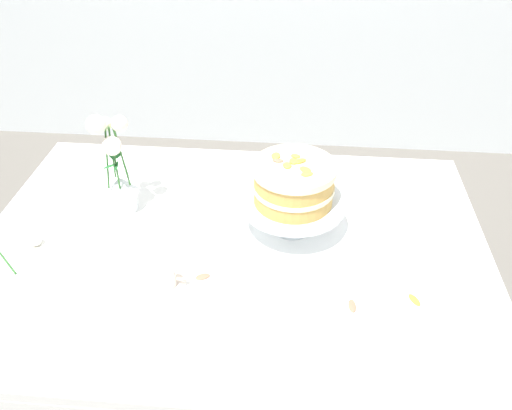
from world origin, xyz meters
TOP-DOWN VIEW (x-y plane):
  - ground_plane at (0.00, 0.00)m, footprint 12.00×12.00m
  - dining_table at (0.00, -0.02)m, footprint 1.40×1.00m
  - linen_napkin at (0.16, 0.08)m, footprint 0.38×0.38m
  - cake_stand at (0.16, 0.08)m, footprint 0.29×0.29m
  - layer_cake at (0.16, 0.08)m, footprint 0.22×0.22m
  - flower_vase at (-0.34, 0.13)m, footprint 0.11×0.11m
  - teacup at (-0.15, -0.17)m, footprint 0.12×0.12m
  - fallen_rose at (-0.54, -0.06)m, footprint 0.14×0.14m
  - loose_petal_0 at (-0.06, -0.13)m, footprint 0.04×0.04m
  - loose_petal_1 at (0.47, -0.17)m, footprint 0.04×0.05m
  - loose_petal_2 at (0.32, -0.20)m, footprint 0.02×0.04m

SIDE VIEW (x-z plane):
  - ground_plane at x=0.00m, z-range 0.00..0.00m
  - dining_table at x=0.00m, z-range 0.28..1.02m
  - linen_napkin at x=0.16m, z-range 0.74..0.74m
  - loose_petal_0 at x=-0.06m, z-range 0.74..0.74m
  - loose_petal_1 at x=0.47m, z-range 0.74..0.74m
  - loose_petal_2 at x=0.32m, z-range 0.74..0.74m
  - fallen_rose at x=-0.54m, z-range 0.74..0.78m
  - teacup at x=-0.15m, z-range 0.74..0.80m
  - cake_stand at x=0.16m, z-range 0.77..0.87m
  - flower_vase at x=-0.34m, z-range 0.72..1.04m
  - layer_cake at x=0.16m, z-range 0.84..0.96m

